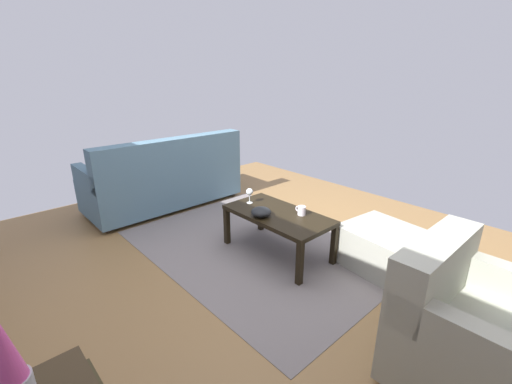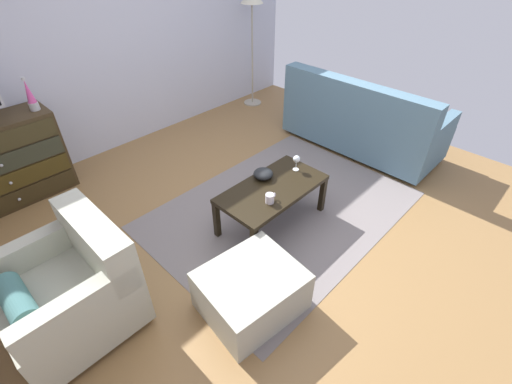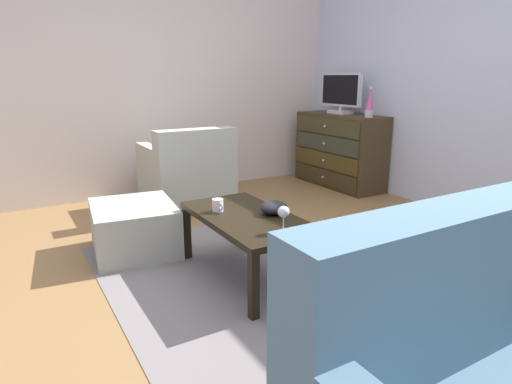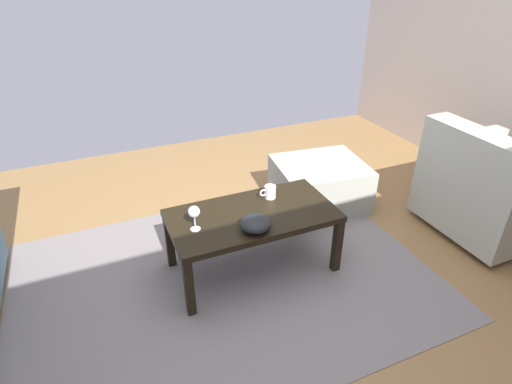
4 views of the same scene
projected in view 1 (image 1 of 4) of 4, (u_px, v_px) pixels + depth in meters
The scene contains 10 objects.
ground_plane at pixel (258, 263), 3.22m from camera, with size 5.54×5.04×0.05m, color olive.
area_rug at pixel (259, 246), 3.48m from camera, with size 2.60×1.90×0.01m, color slate.
lava_lamp at pixel (5, 358), 0.84m from camera, with size 0.09×0.09×0.33m.
coffee_table at pixel (278, 218), 3.23m from camera, with size 1.04×0.54×0.43m.
wine_glass at pixel (250, 192), 3.42m from camera, with size 0.07×0.07×0.16m.
mug at pixel (301, 211), 3.16m from camera, with size 0.11×0.08×0.08m.
bowl_decorative at pixel (261, 212), 3.13m from camera, with size 0.19×0.19×0.08m, color black.
couch_large at pixel (166, 180), 4.43m from camera, with size 0.85×1.95×0.94m.
armchair at pixel (475, 334), 1.84m from camera, with size 0.80×0.80×0.83m.
ottoman at pixel (384, 248), 3.06m from camera, with size 0.70×0.60×0.37m, color #A2A395.
Camera 1 is at (-2.06, 1.90, 1.70)m, focal length 23.72 mm.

